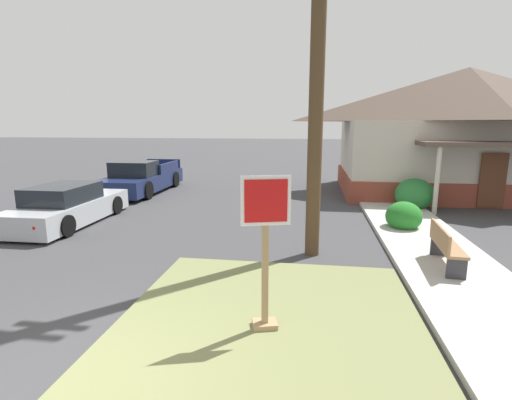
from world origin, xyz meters
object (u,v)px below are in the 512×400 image
at_px(stop_sign, 265,257).
at_px(utility_pole, 319,21).
at_px(pickup_truck_navy, 141,179).
at_px(manhole_cover, 193,270).
at_px(street_bench, 445,245).
at_px(parked_sedan_silver, 68,207).

bearing_deg(stop_sign, utility_pole, 79.36).
bearing_deg(utility_pole, pickup_truck_navy, 136.26).
distance_m(manhole_cover, pickup_truck_navy, 10.24).
bearing_deg(manhole_cover, pickup_truck_navy, 120.63).
height_order(street_bench, utility_pole, utility_pole).
bearing_deg(utility_pole, street_bench, -13.90).
distance_m(pickup_truck_navy, utility_pole, 11.63).
xyz_separation_m(manhole_cover, utility_pole, (2.51, 1.41, 5.22)).
relative_size(stop_sign, pickup_truck_navy, 0.42).
distance_m(stop_sign, street_bench, 4.55).
xyz_separation_m(parked_sedan_silver, utility_pole, (7.54, -1.77, 4.68)).
height_order(manhole_cover, utility_pole, utility_pole).
bearing_deg(pickup_truck_navy, parked_sedan_silver, -88.24).
bearing_deg(stop_sign, pickup_truck_navy, 122.60).
distance_m(manhole_cover, utility_pole, 5.96).
bearing_deg(parked_sedan_silver, manhole_cover, -32.30).
relative_size(parked_sedan_silver, utility_pole, 0.45).
height_order(pickup_truck_navy, street_bench, pickup_truck_navy).
bearing_deg(street_bench, utility_pole, 166.10).
height_order(stop_sign, utility_pole, utility_pole).
bearing_deg(manhole_cover, utility_pole, 29.39).
relative_size(stop_sign, utility_pole, 0.22).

